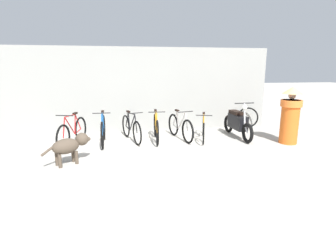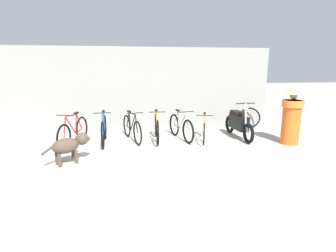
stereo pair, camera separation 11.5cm
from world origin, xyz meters
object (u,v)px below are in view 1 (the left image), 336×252
at_px(bicycle_4, 180,127).
at_px(spare_tire_left, 248,118).
at_px(bicycle_1, 103,130).
at_px(bicycle_0, 73,132).
at_px(bicycle_3, 156,128).
at_px(bicycle_5, 203,128).
at_px(motorcycle, 238,123).
at_px(bicycle_2, 131,129).
at_px(stray_dog, 70,145).
at_px(person_in_robes, 290,115).

height_order(bicycle_4, spare_tire_left, bicycle_4).
bearing_deg(bicycle_1, bicycle_0, -84.23).
xyz_separation_m(bicycle_3, bicycle_5, (1.40, -0.09, -0.04)).
bearing_deg(bicycle_3, bicycle_4, 95.16).
bearing_deg(bicycle_0, motorcycle, 106.70).
height_order(bicycle_2, motorcycle, motorcycle).
bearing_deg(stray_dog, bicycle_1, 36.63).
height_order(bicycle_1, bicycle_2, bicycle_1).
xyz_separation_m(bicycle_2, motorcycle, (3.19, -0.15, 0.08)).
bearing_deg(bicycle_5, bicycle_4, -82.93).
height_order(bicycle_3, person_in_robes, person_in_robes).
height_order(bicycle_0, bicycle_5, bicycle_0).
height_order(bicycle_1, bicycle_4, bicycle_1).
distance_m(bicycle_3, stray_dog, 2.62).
xyz_separation_m(bicycle_1, bicycle_2, (0.77, 0.16, -0.02)).
height_order(stray_dog, person_in_robes, person_in_robes).
relative_size(stray_dog, person_in_robes, 0.62).
relative_size(bicycle_0, person_in_robes, 1.07).
bearing_deg(bicycle_1, bicycle_5, 88.14).
distance_m(stray_dog, spare_tire_left, 6.11).
bearing_deg(stray_dog, person_in_robes, -25.09).
height_order(bicycle_5, person_in_robes, person_in_robes).
relative_size(bicycle_1, motorcycle, 0.92).
xyz_separation_m(bicycle_3, person_in_robes, (3.61, -0.90, 0.44)).
height_order(bicycle_4, person_in_robes, person_in_robes).
bearing_deg(spare_tire_left, bicycle_0, -167.17).
bearing_deg(motorcycle, stray_dog, -73.08).
relative_size(bicycle_3, motorcycle, 0.91).
xyz_separation_m(bicycle_0, motorcycle, (4.76, 0.11, 0.07)).
relative_size(bicycle_4, spare_tire_left, 2.23).
relative_size(motorcycle, stray_dog, 1.92).
xyz_separation_m(bicycle_5, stray_dog, (-3.48, -1.49, 0.09)).
bearing_deg(person_in_robes, bicycle_1, 25.46).
xyz_separation_m(bicycle_1, motorcycle, (3.96, 0.01, 0.06)).
bearing_deg(bicycle_1, spare_tire_left, 102.39).
distance_m(bicycle_2, stray_dog, 2.16).
distance_m(bicycle_0, bicycle_4, 3.00).
relative_size(bicycle_2, stray_dog, 1.68).
bearing_deg(bicycle_4, spare_tire_left, 98.98).
bearing_deg(bicycle_0, bicycle_2, 114.73).
bearing_deg(bicycle_4, bicycle_0, -99.81).
bearing_deg(person_in_robes, bicycle_3, 20.74).
height_order(bicycle_3, motorcycle, motorcycle).
distance_m(bicycle_2, person_in_robes, 4.46).
relative_size(bicycle_0, bicycle_2, 1.03).
relative_size(bicycle_0, bicycle_4, 1.04).
height_order(bicycle_3, bicycle_5, bicycle_3).
bearing_deg(bicycle_3, bicycle_5, 89.54).
xyz_separation_m(bicycle_3, bicycle_4, (0.71, 0.02, -0.01)).
xyz_separation_m(bicycle_5, person_in_robes, (2.22, -0.81, 0.48)).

